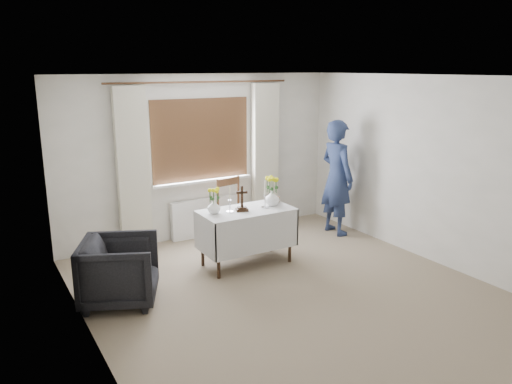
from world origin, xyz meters
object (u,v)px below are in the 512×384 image
at_px(wooden_cross, 242,199).
at_px(flower_vase_left, 214,207).
at_px(altar_table, 247,237).
at_px(person, 337,178).
at_px(armchair, 120,271).
at_px(wooden_chair, 237,212).
at_px(flower_vase_right, 272,198).

bearing_deg(wooden_cross, flower_vase_left, -173.78).
relative_size(altar_table, person, 0.68).
height_order(altar_table, wooden_cross, wooden_cross).
height_order(armchair, person, person).
relative_size(wooden_chair, person, 0.55).
bearing_deg(flower_vase_right, altar_table, -178.44).
bearing_deg(altar_table, flower_vase_left, 171.70).
relative_size(wooden_chair, flower_vase_left, 5.59).
relative_size(altar_table, armchair, 1.50).
bearing_deg(person, wooden_chair, 78.03).
bearing_deg(altar_table, armchair, -171.69).
relative_size(wooden_cross, flower_vase_right, 1.58).
bearing_deg(wooden_cross, altar_table, 33.37).
distance_m(wooden_cross, flower_vase_right, 0.49).
height_order(wooden_chair, flower_vase_left, wooden_chair).
bearing_deg(wooden_chair, altar_table, -119.71).
bearing_deg(altar_table, wooden_chair, 71.00).
bearing_deg(armchair, person, -55.12).
bearing_deg(armchair, wooden_cross, -57.71).
relative_size(armchair, wooden_cross, 2.46).
bearing_deg(flower_vase_left, wooden_chair, 44.67).
distance_m(flower_vase_left, flower_vase_right, 0.85).
distance_m(person, flower_vase_left, 2.35).
distance_m(armchair, wooden_cross, 1.81).
height_order(wooden_chair, wooden_cross, wooden_cross).
relative_size(altar_table, flower_vase_right, 5.84).
bearing_deg(flower_vase_right, wooden_chair, 100.94).
bearing_deg(flower_vase_right, armchair, -172.93).
bearing_deg(armchair, flower_vase_right, -58.68).
distance_m(altar_table, wooden_chair, 0.81).
distance_m(altar_table, flower_vase_left, 0.65).
bearing_deg(armchair, altar_table, -57.44).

